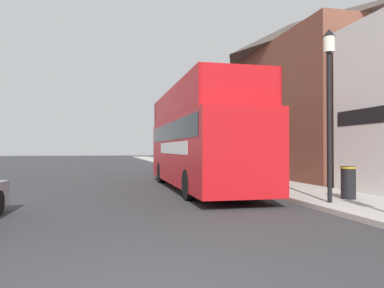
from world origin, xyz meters
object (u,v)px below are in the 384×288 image
(lamp_post_second, at_px, (223,115))
(lamp_post_third, at_px, (187,124))
(parked_car_ahead_of_bus, at_px, (180,165))
(litter_bin, at_px, (348,182))
(tour_bus, at_px, (199,145))
(lamp_post_nearest, at_px, (329,83))

(lamp_post_second, bearing_deg, lamp_post_third, 89.44)
(parked_car_ahead_of_bus, xyz_separation_m, lamp_post_third, (1.61, 5.34, 2.95))
(litter_bin, bearing_deg, lamp_post_third, 93.70)
(tour_bus, height_order, lamp_post_nearest, lamp_post_nearest)
(lamp_post_nearest, height_order, lamp_post_second, lamp_post_nearest)
(lamp_post_nearest, distance_m, lamp_post_third, 18.31)
(lamp_post_nearest, height_order, lamp_post_third, lamp_post_third)
(lamp_post_third, xyz_separation_m, litter_bin, (1.15, -17.76, -2.93))
(lamp_post_third, height_order, litter_bin, lamp_post_third)
(parked_car_ahead_of_bus, relative_size, lamp_post_second, 0.91)
(lamp_post_second, relative_size, litter_bin, 4.79)
(lamp_post_second, height_order, lamp_post_third, lamp_post_third)
(tour_bus, xyz_separation_m, lamp_post_third, (2.31, 12.73, 1.75))
(tour_bus, height_order, parked_car_ahead_of_bus, tour_bus)
(tour_bus, distance_m, litter_bin, 6.22)
(parked_car_ahead_of_bus, height_order, litter_bin, parked_car_ahead_of_bus)
(lamp_post_nearest, bearing_deg, lamp_post_third, 90.46)
(lamp_post_second, bearing_deg, tour_bus, -121.77)
(tour_bus, bearing_deg, parked_car_ahead_of_bus, 85.17)
(lamp_post_third, bearing_deg, tour_bus, -100.26)
(litter_bin, bearing_deg, lamp_post_nearest, -151.66)
(lamp_post_nearest, bearing_deg, lamp_post_second, 91.49)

